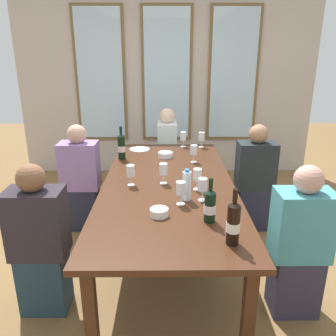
{
  "coord_description": "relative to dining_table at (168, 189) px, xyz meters",
  "views": [
    {
      "loc": [
        -0.02,
        -2.7,
        1.8
      ],
      "look_at": [
        0.0,
        0.22,
        0.79
      ],
      "focal_mm": 36.71,
      "sensor_mm": 36.0,
      "label": 1
    }
  ],
  "objects": [
    {
      "name": "ground_plane",
      "position": [
        0.0,
        0.0,
        -0.68
      ],
      "size": [
        12.0,
        12.0,
        0.0
      ],
      "primitive_type": "plane",
      "color": "brown"
    },
    {
      "name": "back_wall_with_windows",
      "position": [
        0.0,
        2.41,
        0.77
      ],
      "size": [
        4.29,
        0.1,
        2.9
      ],
      "color": "#BEB0A3",
      "rests_on": "ground"
    },
    {
      "name": "dining_table",
      "position": [
        0.0,
        0.0,
        0.0
      ],
      "size": [
        1.09,
        2.44,
        0.74
      ],
      "color": "#402213",
      "rests_on": "ground"
    },
    {
      "name": "white_plate_0",
      "position": [
        -0.31,
        0.99,
        0.07
      ],
      "size": [
        0.22,
        0.22,
        0.01
      ],
      "primitive_type": "cylinder",
      "color": "white",
      "rests_on": "dining_table"
    },
    {
      "name": "wine_bottle_0",
      "position": [
        0.36,
        -0.97,
        0.19
      ],
      "size": [
        0.08,
        0.08,
        0.34
      ],
      "color": "black",
      "rests_on": "dining_table"
    },
    {
      "name": "wine_bottle_1",
      "position": [
        0.26,
        -0.7,
        0.17
      ],
      "size": [
        0.08,
        0.08,
        0.3
      ],
      "color": "black",
      "rests_on": "dining_table"
    },
    {
      "name": "wine_bottle_2",
      "position": [
        -0.47,
        0.66,
        0.19
      ],
      "size": [
        0.08,
        0.08,
        0.34
      ],
      "color": "black",
      "rests_on": "dining_table"
    },
    {
      "name": "tasting_bowl_0",
      "position": [
        -0.07,
        -0.62,
        0.09
      ],
      "size": [
        0.12,
        0.12,
        0.05
      ],
      "primitive_type": "cylinder",
      "color": "white",
      "rests_on": "dining_table"
    },
    {
      "name": "tasting_bowl_1",
      "position": [
        -0.02,
        0.71,
        0.09
      ],
      "size": [
        0.15,
        0.15,
        0.05
      ],
      "primitive_type": "cylinder",
      "color": "white",
      "rests_on": "dining_table"
    },
    {
      "name": "water_bottle",
      "position": [
        0.13,
        -0.36,
        0.18
      ],
      "size": [
        0.06,
        0.06,
        0.24
      ],
      "color": "white",
      "rests_on": "dining_table"
    },
    {
      "name": "wine_glass_0",
      "position": [
        -0.31,
        -0.06,
        0.18
      ],
      "size": [
        0.07,
        0.07,
        0.17
      ],
      "color": "white",
      "rests_on": "dining_table"
    },
    {
      "name": "wine_glass_1",
      "position": [
        0.23,
        -0.16,
        0.18
      ],
      "size": [
        0.07,
        0.07,
        0.17
      ],
      "color": "white",
      "rests_on": "dining_table"
    },
    {
      "name": "wine_glass_2",
      "position": [
        0.25,
        -0.37,
        0.18
      ],
      "size": [
        0.07,
        0.07,
        0.17
      ],
      "color": "white",
      "rests_on": "dining_table"
    },
    {
      "name": "wine_glass_3",
      "position": [
        0.26,
        0.54,
        0.18
      ],
      "size": [
        0.07,
        0.07,
        0.17
      ],
      "color": "white",
      "rests_on": "dining_table"
    },
    {
      "name": "wine_glass_4",
      "position": [
        0.18,
        1.12,
        0.18
      ],
      "size": [
        0.07,
        0.07,
        0.17
      ],
      "color": "white",
      "rests_on": "dining_table"
    },
    {
      "name": "wine_glass_5",
      "position": [
        0.09,
        -0.44,
        0.18
      ],
      "size": [
        0.07,
        0.07,
        0.17
      ],
      "color": "white",
      "rests_on": "dining_table"
    },
    {
      "name": "wine_glass_6",
      "position": [
        -0.04,
        -0.02,
        0.18
      ],
      "size": [
        0.07,
        0.07,
        0.17
      ],
      "color": "white",
      "rests_on": "dining_table"
    },
    {
      "name": "wine_glass_7",
      "position": [
        0.39,
        1.09,
        0.18
      ],
      "size": [
        0.07,
        0.07,
        0.17
      ],
      "color": "white",
      "rests_on": "dining_table"
    },
    {
      "name": "seated_person_0",
      "position": [
        -0.89,
        0.59,
        -0.15
      ],
      "size": [
        0.38,
        0.24,
        1.11
      ],
      "color": "#232535",
      "rests_on": "ground"
    },
    {
      "name": "seated_person_1",
      "position": [
        0.89,
        0.58,
        -0.15
      ],
      "size": [
        0.38,
        0.24,
        1.11
      ],
      "color": "#252638",
      "rests_on": "ground"
    },
    {
      "name": "seated_person_2",
      "position": [
        -0.89,
        -0.62,
        -0.15
      ],
      "size": [
        0.38,
        0.24,
        1.11
      ],
      "color": "#213744",
      "rests_on": "ground"
    },
    {
      "name": "seated_person_3",
      "position": [
        0.89,
        -0.66,
        -0.15
      ],
      "size": [
        0.38,
        0.24,
        1.11
      ],
      "color": "#302C3C",
      "rests_on": "ground"
    },
    {
      "name": "seated_person_4",
      "position": [
        0.0,
        1.57,
        -0.15
      ],
      "size": [
        0.24,
        0.38,
        1.11
      ],
      "color": "#222244",
      "rests_on": "ground"
    }
  ]
}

